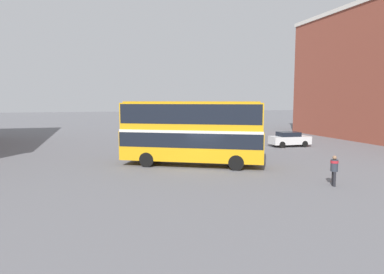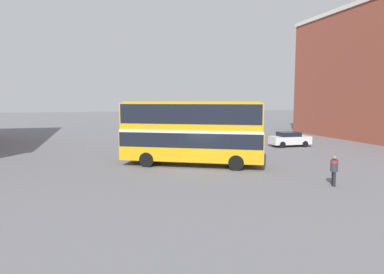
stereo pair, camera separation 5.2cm
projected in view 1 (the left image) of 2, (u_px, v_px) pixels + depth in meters
The scene contains 5 objects.
ground_plane at pixel (203, 168), 24.25m from camera, with size 240.00×240.00×0.00m, color slate.
double_decker_bus at pixel (192, 129), 24.82m from camera, with size 10.33×6.92×4.69m.
pedestrian_foreground at pixel (334, 167), 19.06m from camera, with size 0.55×0.55×1.72m.
parked_car_kerb_near at pixel (232, 139), 35.18m from camera, with size 4.42×2.51×1.61m.
parked_car_kerb_far at pixel (289, 139), 35.29m from camera, with size 4.15×1.95×1.52m.
Camera 1 is at (-7.34, -22.73, 4.81)m, focal length 32.00 mm.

